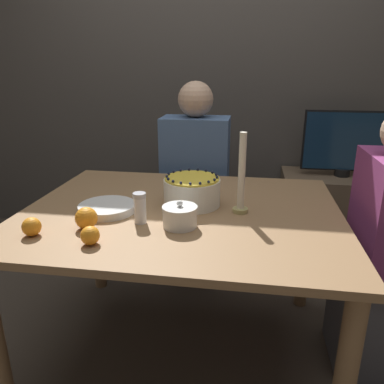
{
  "coord_description": "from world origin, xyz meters",
  "views": [
    {
      "loc": [
        0.27,
        -1.46,
        1.31
      ],
      "look_at": [
        0.04,
        0.06,
        0.79
      ],
      "focal_mm": 35.0,
      "sensor_mm": 36.0,
      "label": 1
    }
  ],
  "objects_px": {
    "cake": "(192,191)",
    "person_man_blue_shirt": "(195,196)",
    "sugar_bowl": "(180,216)",
    "tv_monitor": "(346,143)",
    "sugar_shaker": "(140,208)",
    "person_woman_floral": "(383,264)",
    "candle": "(241,180)"
  },
  "relations": [
    {
      "from": "cake",
      "to": "person_man_blue_shirt",
      "type": "xyz_separation_m",
      "value": [
        -0.08,
        0.67,
        -0.26
      ]
    },
    {
      "from": "sugar_bowl",
      "to": "tv_monitor",
      "type": "relative_size",
      "value": 0.24
    },
    {
      "from": "sugar_shaker",
      "to": "tv_monitor",
      "type": "relative_size",
      "value": 0.22
    },
    {
      "from": "person_man_blue_shirt",
      "to": "sugar_bowl",
      "type": "bearing_deg",
      "value": 94.68
    },
    {
      "from": "cake",
      "to": "person_woman_floral",
      "type": "relative_size",
      "value": 0.21
    },
    {
      "from": "cake",
      "to": "tv_monitor",
      "type": "xyz_separation_m",
      "value": [
        0.87,
        1.08,
        0.03
      ]
    },
    {
      "from": "person_man_blue_shirt",
      "to": "sugar_shaker",
      "type": "bearing_deg",
      "value": 84.65
    },
    {
      "from": "sugar_shaker",
      "to": "person_man_blue_shirt",
      "type": "bearing_deg",
      "value": 84.65
    },
    {
      "from": "candle",
      "to": "tv_monitor",
      "type": "relative_size",
      "value": 0.59
    },
    {
      "from": "cake",
      "to": "sugar_bowl",
      "type": "height_order",
      "value": "cake"
    },
    {
      "from": "sugar_shaker",
      "to": "person_woman_floral",
      "type": "bearing_deg",
      "value": 13.39
    },
    {
      "from": "sugar_shaker",
      "to": "tv_monitor",
      "type": "distance_m",
      "value": 1.67
    },
    {
      "from": "sugar_shaker",
      "to": "person_man_blue_shirt",
      "type": "relative_size",
      "value": 0.1
    },
    {
      "from": "person_woman_floral",
      "to": "tv_monitor",
      "type": "xyz_separation_m",
      "value": [
        0.04,
        1.07,
        0.32
      ]
    },
    {
      "from": "candle",
      "to": "person_woman_floral",
      "type": "height_order",
      "value": "person_woman_floral"
    },
    {
      "from": "candle",
      "to": "tv_monitor",
      "type": "bearing_deg",
      "value": 59.76
    },
    {
      "from": "cake",
      "to": "person_woman_floral",
      "type": "distance_m",
      "value": 0.88
    },
    {
      "from": "sugar_bowl",
      "to": "tv_monitor",
      "type": "height_order",
      "value": "tv_monitor"
    },
    {
      "from": "candle",
      "to": "person_woman_floral",
      "type": "relative_size",
      "value": 0.29
    },
    {
      "from": "sugar_bowl",
      "to": "person_man_blue_shirt",
      "type": "height_order",
      "value": "person_man_blue_shirt"
    },
    {
      "from": "sugar_bowl",
      "to": "person_man_blue_shirt",
      "type": "xyz_separation_m",
      "value": [
        -0.07,
        0.91,
        -0.24
      ]
    },
    {
      "from": "cake",
      "to": "sugar_shaker",
      "type": "relative_size",
      "value": 2.02
    },
    {
      "from": "sugar_shaker",
      "to": "candle",
      "type": "relative_size",
      "value": 0.36
    },
    {
      "from": "sugar_shaker",
      "to": "cake",
      "type": "bearing_deg",
      "value": 53.8
    },
    {
      "from": "sugar_bowl",
      "to": "person_woman_floral",
      "type": "bearing_deg",
      "value": 16.48
    },
    {
      "from": "person_woman_floral",
      "to": "sugar_shaker",
      "type": "bearing_deg",
      "value": 103.39
    },
    {
      "from": "tv_monitor",
      "to": "sugar_shaker",
      "type": "bearing_deg",
      "value": -128.57
    },
    {
      "from": "person_man_blue_shirt",
      "to": "tv_monitor",
      "type": "distance_m",
      "value": 1.08
    },
    {
      "from": "cake",
      "to": "candle",
      "type": "bearing_deg",
      "value": -15.22
    },
    {
      "from": "person_man_blue_shirt",
      "to": "person_woman_floral",
      "type": "bearing_deg",
      "value": 144.26
    },
    {
      "from": "sugar_bowl",
      "to": "sugar_shaker",
      "type": "height_order",
      "value": "sugar_shaker"
    },
    {
      "from": "person_woman_floral",
      "to": "tv_monitor",
      "type": "distance_m",
      "value": 1.11
    }
  ]
}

